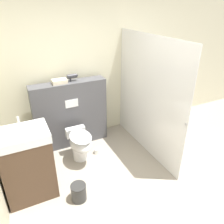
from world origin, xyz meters
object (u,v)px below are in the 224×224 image
(hair_drier, at_px, (72,76))
(waste_bin, at_px, (79,192))
(toilet, at_px, (80,144))
(sink_vanity, at_px, (28,164))

(hair_drier, bearing_deg, waste_bin, -107.12)
(toilet, height_order, hair_drier, hair_drier)
(sink_vanity, relative_size, hair_drier, 5.94)
(sink_vanity, xyz_separation_m, waste_bin, (0.53, -0.39, -0.38))
(waste_bin, bearing_deg, hair_drier, 72.88)
(sink_vanity, distance_m, hair_drier, 1.57)
(toilet, distance_m, waste_bin, 0.86)
(toilet, distance_m, sink_vanity, 0.93)
(toilet, xyz_separation_m, hair_drier, (0.13, 0.58, 0.96))
(sink_vanity, bearing_deg, waste_bin, -36.32)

